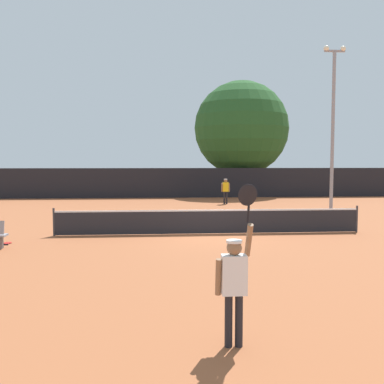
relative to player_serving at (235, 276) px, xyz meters
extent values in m
plane|color=#9E5633|center=(0.80, 10.04, -1.10)|extent=(120.00, 120.00, 0.00)
cube|color=#232328|center=(0.80, 10.04, -0.62)|extent=(11.98, 0.03, 0.91)
cube|color=white|center=(0.80, 10.04, -0.17)|extent=(11.98, 0.04, 0.06)
cylinder|color=#333338|center=(-5.18, 10.04, -0.56)|extent=(0.08, 0.08, 1.07)
cylinder|color=#333338|center=(6.79, 10.04, -0.56)|extent=(0.08, 0.08, 1.07)
cube|color=black|center=(0.80, 26.88, 0.07)|extent=(36.81, 0.12, 2.34)
cube|color=white|center=(-0.01, -0.01, 0.03)|extent=(0.38, 0.22, 0.61)
sphere|color=#8C6647|center=(-0.01, -0.01, 0.44)|extent=(0.23, 0.23, 0.23)
cylinder|color=white|center=(-0.01, -0.01, 0.54)|extent=(0.24, 0.24, 0.04)
cylinder|color=black|center=(-0.09, -0.01, -0.69)|extent=(0.12, 0.12, 0.82)
cylinder|color=black|center=(0.07, -0.01, -0.69)|extent=(0.12, 0.12, 0.82)
cylinder|color=#8C6647|center=(-0.25, -0.01, 0.00)|extent=(0.09, 0.17, 0.58)
cylinder|color=#8C6647|center=(0.23, 0.07, 0.54)|extent=(0.09, 0.32, 0.55)
cylinder|color=black|center=(0.23, 0.13, 0.93)|extent=(0.04, 0.11, 0.28)
ellipsoid|color=black|center=(0.23, 0.19, 1.22)|extent=(0.30, 0.13, 0.36)
cube|color=yellow|center=(3.25, 21.58, 0.05)|extent=(0.38, 0.22, 0.62)
sphere|color=#8C6647|center=(3.25, 21.58, 0.48)|extent=(0.24, 0.24, 0.24)
cylinder|color=white|center=(3.25, 21.58, 0.58)|extent=(0.25, 0.25, 0.04)
cylinder|color=black|center=(3.17, 21.58, -0.68)|extent=(0.12, 0.12, 0.84)
cylinder|color=black|center=(3.33, 21.58, -0.68)|extent=(0.12, 0.12, 0.84)
cylinder|color=#8C6647|center=(3.01, 21.58, 0.02)|extent=(0.09, 0.18, 0.59)
cylinder|color=#8C6647|center=(3.49, 21.58, 0.02)|extent=(0.09, 0.16, 0.59)
sphere|color=#CCE033|center=(2.58, 10.78, -1.06)|extent=(0.07, 0.07, 0.07)
cylinder|color=black|center=(-6.43, 8.32, -1.08)|extent=(0.28, 0.04, 0.04)
ellipsoid|color=red|center=(-6.43, 8.64, -1.08)|extent=(0.28, 0.36, 0.04)
cube|color=#4C4C51|center=(-6.32, 7.70, -0.87)|extent=(0.08, 0.36, 0.45)
cylinder|color=gray|center=(7.98, 15.45, 3.18)|extent=(0.18, 0.18, 8.54)
cube|color=gray|center=(7.98, 15.45, 7.50)|extent=(1.10, 0.10, 0.10)
sphere|color=#F2EDCC|center=(7.53, 15.45, 7.63)|extent=(0.28, 0.28, 0.28)
sphere|color=#F2EDCC|center=(8.43, 15.45, 7.63)|extent=(0.28, 0.28, 0.28)
cylinder|color=brown|center=(5.92, 29.98, 0.24)|extent=(0.56, 0.56, 2.68)
sphere|color=#235123|center=(5.92, 29.98, 4.63)|extent=(8.13, 8.13, 8.13)
cube|color=white|center=(-1.85, 35.82, -0.50)|extent=(2.05, 4.27, 0.90)
cube|color=#2D333D|center=(-1.85, 35.52, 0.27)|extent=(1.78, 2.26, 0.64)
cylinder|color=black|center=(-2.70, 37.22, -0.80)|extent=(0.22, 0.60, 0.60)
cylinder|color=black|center=(-1.00, 37.22, -0.80)|extent=(0.22, 0.60, 0.60)
cylinder|color=black|center=(-2.70, 34.42, -0.80)|extent=(0.22, 0.60, 0.60)
cylinder|color=black|center=(-1.00, 34.42, -0.80)|extent=(0.22, 0.60, 0.60)
cube|color=#B7B7BC|center=(3.21, 32.94, -0.50)|extent=(2.06, 4.27, 0.90)
cube|color=#2D333D|center=(3.21, 32.64, 0.27)|extent=(1.78, 2.26, 0.64)
cylinder|color=black|center=(2.36, 34.34, -0.80)|extent=(0.22, 0.60, 0.60)
cylinder|color=black|center=(4.06, 34.34, -0.80)|extent=(0.22, 0.60, 0.60)
cylinder|color=black|center=(2.36, 31.54, -0.80)|extent=(0.22, 0.60, 0.60)
cylinder|color=black|center=(4.06, 31.54, -0.80)|extent=(0.22, 0.60, 0.60)
cube|color=navy|center=(11.10, 35.01, -0.50)|extent=(2.21, 4.33, 0.90)
cube|color=#2D333D|center=(11.10, 34.71, 0.27)|extent=(1.86, 2.32, 0.64)
cylinder|color=black|center=(10.25, 36.41, -0.80)|extent=(0.22, 0.60, 0.60)
cylinder|color=black|center=(11.95, 36.41, -0.80)|extent=(0.22, 0.60, 0.60)
cylinder|color=black|center=(10.25, 33.61, -0.80)|extent=(0.22, 0.60, 0.60)
cylinder|color=black|center=(11.95, 33.61, -0.80)|extent=(0.22, 0.60, 0.60)
camera|label=1|loc=(-1.12, -6.19, 1.74)|focal=39.22mm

